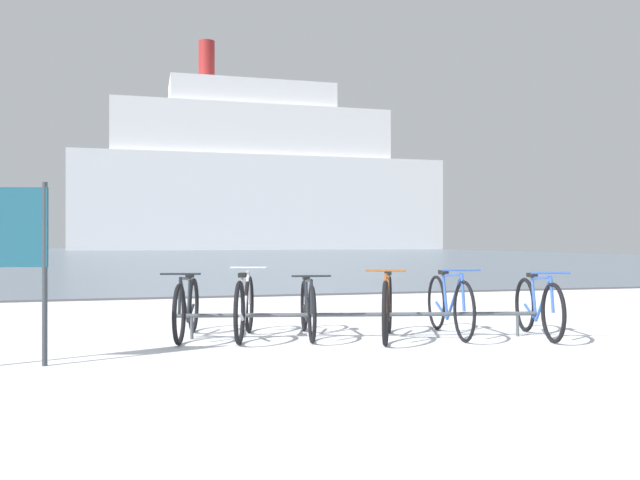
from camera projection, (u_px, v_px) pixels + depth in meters
The scene contains 10 objects.
ground at pixel (161, 255), 56.07m from camera, with size 80.00×132.00×0.08m.
bike_rack at pixel (357, 315), 7.93m from camera, with size 4.34×0.96×0.31m.
bicycle_0 at pixel (187, 308), 7.90m from camera, with size 0.55×1.75×0.81m.
bicycle_1 at pixel (245, 307), 7.88m from camera, with size 0.59×1.67×0.85m.
bicycle_2 at pixel (308, 308), 8.01m from camera, with size 0.46×1.69×0.78m.
bicycle_3 at pixel (387, 307), 7.82m from camera, with size 0.76×1.63×0.85m.
bicycle_4 at pixel (449, 305), 8.12m from camera, with size 0.46×1.80×0.84m.
bicycle_5 at pixel (538, 307), 7.99m from camera, with size 0.55×1.62×0.82m.
info_sign at pixel (18, 243), 6.13m from camera, with size 0.55×0.16×1.73m.
ferry_ship at pixel (258, 181), 93.78m from camera, with size 51.26×12.86×29.33m.
Camera 1 is at (-1.52, -3.80, 1.17)m, focal length 36.71 mm.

